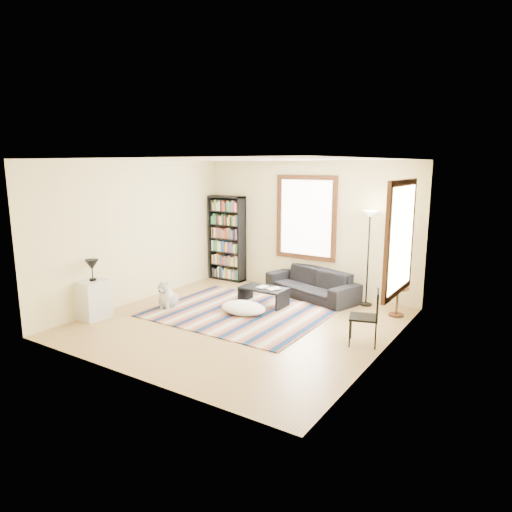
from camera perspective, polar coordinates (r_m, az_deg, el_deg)
The scene contains 21 objects.
floor at distance 8.12m, azimuth -1.94°, elevation -8.57°, with size 5.00×5.00×0.10m, color #AB8A4E.
ceiling at distance 7.63m, azimuth -2.09°, elevation 12.35°, with size 5.00×5.00×0.10m, color white.
wall_back at distance 9.92m, azimuth 6.46°, elevation 3.67°, with size 5.00×0.10×2.80m, color beige.
wall_front at distance 5.88m, azimuth -16.37°, elevation -2.08°, with size 5.00×0.10×2.80m, color beige.
wall_left at distance 9.42m, azimuth -14.86°, elevation 2.95°, with size 0.10×5.00×2.80m, color beige.
wall_right at distance 6.65m, azimuth 16.33°, elevation -0.54°, with size 0.10×5.00×2.80m, color beige.
window_back at distance 9.83m, azimuth 6.27°, elevation 4.77°, with size 1.20×0.06×1.60m, color white.
window_right at distance 7.39m, azimuth 17.62°, elevation 2.13°, with size 0.06×1.20×1.60m, color white.
rug at distance 8.58m, azimuth -2.10°, elevation -7.04°, with size 3.09×2.47×0.02m, color #0D2645.
sofa at distance 9.53m, azimuth 6.97°, elevation -3.43°, with size 2.03×0.79×0.59m, color black.
bookshelf at distance 10.82m, azimuth -3.65°, elevation 2.22°, with size 0.90×0.30×2.00m, color black.
coffee_table at distance 8.97m, azimuth 0.95°, elevation -5.07°, with size 0.90×0.50×0.36m, color black.
book_a at distance 8.97m, azimuth 0.41°, elevation -3.81°, with size 0.17×0.22×0.02m, color beige.
book_b at distance 8.88m, azimuth 1.95°, elevation -3.97°, with size 0.19×0.25×0.02m, color beige.
floor_cushion at distance 8.51m, azimuth -1.59°, elevation -6.49°, with size 0.88×0.66×0.22m, color white.
floor_lamp at distance 9.06m, azimuth 13.82°, elevation -0.35°, with size 0.30×0.30×1.86m, color black, non-canonical shape.
side_table at distance 8.73m, azimuth 17.21°, elevation -5.44°, with size 0.40×0.40×0.54m, color #482212.
folding_chair at distance 7.20m, azimuth 13.30°, elevation -7.48°, with size 0.42×0.40×0.86m, color black.
white_cabinet at distance 8.67m, azimuth -19.55°, elevation -5.17°, with size 0.38×0.50×0.70m, color silver.
table_lamp at distance 8.53m, azimuth -19.79°, elevation -1.69°, with size 0.24×0.24×0.38m, color black, non-canonical shape.
dog at distance 8.94m, azimuth -10.90°, elevation -4.72°, with size 0.39×0.55×0.55m, color #ABABAB, non-canonical shape.
Camera 1 is at (4.37, -6.26, 2.73)m, focal length 32.00 mm.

